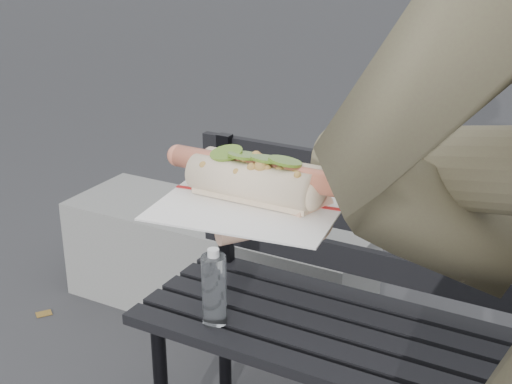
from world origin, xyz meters
TOP-DOWN VIEW (x-y plane):
  - park_bench at (-0.05, 1.02)m, footprint 1.50×0.44m
  - concrete_block at (-1.01, 1.57)m, footprint 1.20×0.40m
  - held_hotdog at (0.17, 0.16)m, footprint 0.63×0.30m

SIDE VIEW (x-z plane):
  - concrete_block at x=-1.01m, z-range 0.00..0.40m
  - park_bench at x=-0.05m, z-range 0.08..0.96m
  - held_hotdog at x=0.17m, z-range 1.13..1.33m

